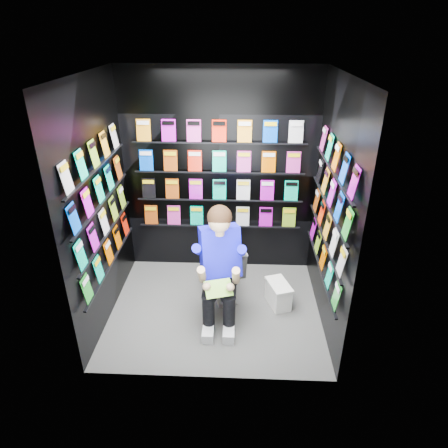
{
  "coord_description": "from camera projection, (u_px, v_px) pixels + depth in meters",
  "views": [
    {
      "loc": [
        0.26,
        -3.71,
        2.99
      ],
      "look_at": [
        0.09,
        0.15,
        1.05
      ],
      "focal_mm": 32.0,
      "sensor_mm": 36.0,
      "label": 1
    }
  ],
  "objects": [
    {
      "name": "comics_left",
      "position": [
        102.0,
        206.0,
        4.13
      ],
      "size": [
        0.06,
        1.7,
        1.37
      ],
      "primitive_type": null,
      "color": "#D75D00",
      "rests_on": "wall_left"
    },
    {
      "name": "wall_front",
      "position": [
        206.0,
        260.0,
        3.19
      ],
      "size": [
        2.4,
        0.04,
        2.6
      ],
      "primitive_type": "cube",
      "color": "black",
      "rests_on": "floor"
    },
    {
      "name": "comics_back",
      "position": [
        219.0,
        176.0,
        4.94
      ],
      "size": [
        2.1,
        0.06,
        1.37
      ],
      "primitive_type": null,
      "color": "#D75D00",
      "rests_on": "wall_back"
    },
    {
      "name": "wall_right",
      "position": [
        333.0,
        210.0,
        4.03
      ],
      "size": [
        0.04,
        2.0,
        2.6
      ],
      "primitive_type": "cube",
      "color": "black",
      "rests_on": "floor"
    },
    {
      "name": "longbox",
      "position": [
        278.0,
        295.0,
        4.7
      ],
      "size": [
        0.3,
        0.4,
        0.27
      ],
      "primitive_type": "cube",
      "rotation": [
        0.0,
        0.0,
        0.33
      ],
      "color": "white",
      "rests_on": "floor"
    },
    {
      "name": "ceiling",
      "position": [
        213.0,
        73.0,
        3.5
      ],
      "size": [
        2.4,
        2.4,
        0.0
      ],
      "primitive_type": "plane",
      "color": "white",
      "rests_on": "floor"
    },
    {
      "name": "comics_right",
      "position": [
        330.0,
        210.0,
        4.03
      ],
      "size": [
        0.06,
        1.7,
        1.37
      ],
      "primitive_type": null,
      "color": "#D75D00",
      "rests_on": "wall_right"
    },
    {
      "name": "reader",
      "position": [
        220.0,
        252.0,
        4.27
      ],
      "size": [
        0.78,
        0.96,
        1.53
      ],
      "primitive_type": null,
      "rotation": [
        0.0,
        0.0,
        0.29
      ],
      "color": "#1512E1",
      "rests_on": "toilet"
    },
    {
      "name": "wall_back",
      "position": [
        220.0,
        175.0,
        4.97
      ],
      "size": [
        2.4,
        0.04,
        2.6
      ],
      "primitive_type": "cube",
      "color": "black",
      "rests_on": "floor"
    },
    {
      "name": "floor",
      "position": [
        215.0,
        309.0,
        4.67
      ],
      "size": [
        2.4,
        2.4,
        0.0
      ],
      "primitive_type": "plane",
      "color": "#585856",
      "rests_on": "ground"
    },
    {
      "name": "wall_left",
      "position": [
        99.0,
        206.0,
        4.13
      ],
      "size": [
        0.04,
        2.0,
        2.6
      ],
      "primitive_type": "cube",
      "color": "black",
      "rests_on": "floor"
    },
    {
      "name": "longbox_lid",
      "position": [
        279.0,
        285.0,
        4.63
      ],
      "size": [
        0.32,
        0.42,
        0.03
      ],
      "primitive_type": "cube",
      "rotation": [
        0.0,
        0.0,
        0.33
      ],
      "color": "white",
      "rests_on": "longbox"
    },
    {
      "name": "held_comic",
      "position": [
        218.0,
        288.0,
        4.06
      ],
      "size": [
        0.31,
        0.24,
        0.12
      ],
      "primitive_type": "cube",
      "rotation": [
        -0.96,
        0.0,
        0.29
      ],
      "color": "green",
      "rests_on": "reader"
    },
    {
      "name": "toilet",
      "position": [
        222.0,
        267.0,
        4.81
      ],
      "size": [
        0.61,
        0.84,
        0.73
      ],
      "primitive_type": "imported",
      "rotation": [
        0.0,
        0.0,
        3.43
      ],
      "color": "white",
      "rests_on": "floor"
    }
  ]
}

